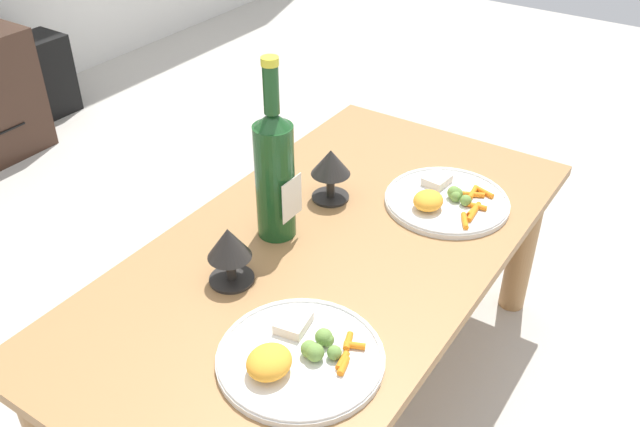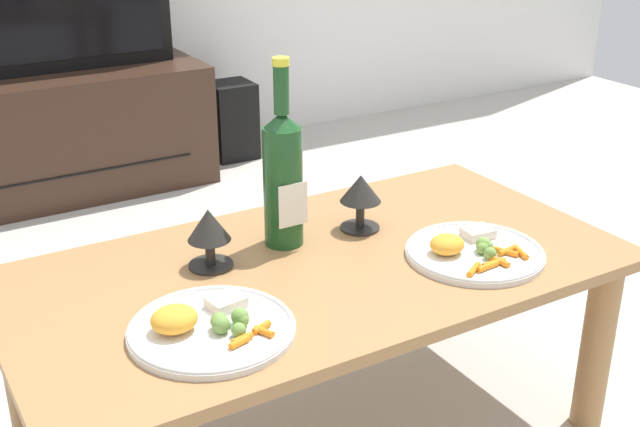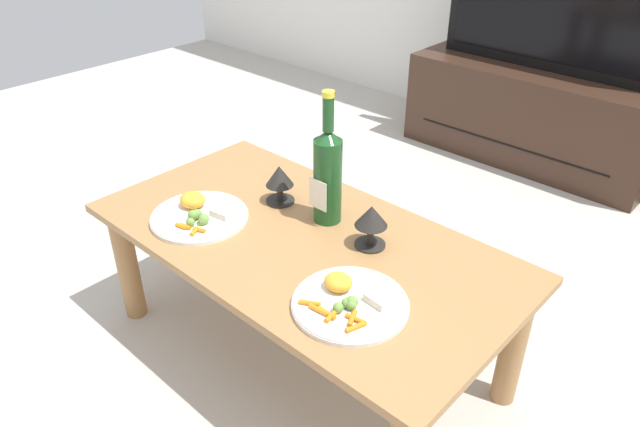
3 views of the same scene
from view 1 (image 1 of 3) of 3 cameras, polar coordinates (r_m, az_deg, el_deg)
The scene contains 8 objects.
ground_plane at distance 1.74m, azimuth 0.54°, elevation -14.50°, with size 6.40×6.40×0.00m, color #B7B2A8.
dining_table at distance 1.49m, azimuth 0.61°, elevation -5.20°, with size 1.25×0.65×0.44m.
floor_speaker at distance 3.18m, azimuth -21.88°, elevation 10.62°, with size 0.18×0.18×0.33m, color black.
wine_bottle at distance 1.41m, azimuth -3.79°, elevation 3.61°, with size 0.08×0.08×0.40m.
goblet_left at distance 1.32m, azimuth -7.56°, elevation -2.77°, with size 0.09×0.09×0.12m.
goblet_right at distance 1.56m, azimuth 0.89°, elevation 3.97°, with size 0.09×0.09×0.13m.
dinner_plate_left at distance 1.19m, azimuth -1.83°, elevation -11.70°, with size 0.29×0.29×0.06m.
dinner_plate_right at distance 1.60m, azimuth 10.40°, elevation 1.14°, with size 0.29×0.29×0.05m.
Camera 1 is at (-0.97, -0.62, 1.31)m, focal length 38.59 mm.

